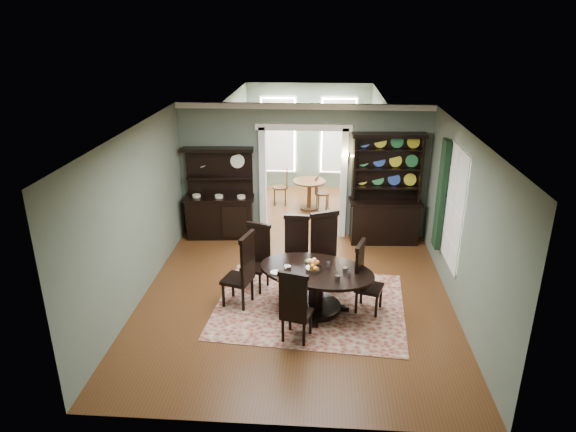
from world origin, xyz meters
name	(u,v)px	position (x,y,z in m)	size (l,w,h in m)	color
room	(296,217)	(0.00, 0.04, 1.58)	(5.51, 6.01, 3.01)	#5A3117
parlor	(307,144)	(0.00, 5.53, 1.52)	(3.51, 3.50, 3.01)	#5A3117
doorway_trim	(303,166)	(0.00, 3.00, 1.62)	(2.08, 0.25, 2.57)	white
right_window	(448,201)	(2.69, 0.93, 1.60)	(0.15, 1.47, 2.12)	white
wall_sconce	(347,157)	(0.95, 2.85, 1.89)	(0.27, 0.21, 0.21)	gold
rug	(310,305)	(0.27, -0.15, 0.01)	(3.22, 2.64, 0.01)	maroon
dining_table	(316,282)	(0.36, -0.30, 0.54)	(2.26, 2.26, 0.77)	black
centerpiece	(314,267)	(0.32, -0.32, 0.84)	(1.35, 0.86, 0.22)	silver
chair_far_left	(257,254)	(-0.73, 0.47, 0.65)	(0.57, 0.55, 1.23)	black
chair_far_mid	(296,247)	(-0.03, 0.82, 0.67)	(0.49, 0.46, 1.27)	black
chair_far_right	(326,249)	(0.52, 0.57, 0.76)	(0.69, 0.68, 1.44)	black
chair_end_left	(243,268)	(-0.88, -0.22, 0.71)	(0.60, 0.61, 1.35)	black
chair_end_right	(364,276)	(1.16, -0.22, 0.65)	(0.55, 0.57, 1.24)	black
chair_near	(295,305)	(0.06, -1.24, 0.65)	(0.55, 0.54, 1.23)	black
sideboard	(220,206)	(-1.86, 2.76, 0.71)	(1.60, 0.68, 2.05)	black
welsh_dresser	(385,204)	(1.81, 2.74, 0.88)	(1.59, 0.65, 2.43)	black
parlor_table	(309,191)	(0.10, 4.63, 0.51)	(0.84, 0.84, 0.78)	#4E3216
parlor_chair_left	(283,185)	(-0.62, 4.98, 0.53)	(0.42, 0.41, 0.98)	#4E3216
parlor_chair_right	(320,191)	(0.39, 4.73, 0.46)	(0.38, 0.37, 0.86)	#4E3216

